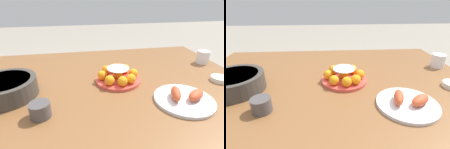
% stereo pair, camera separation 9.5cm
% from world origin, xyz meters
% --- Properties ---
extents(dining_table, '(1.57, 1.09, 0.73)m').
position_xyz_m(dining_table, '(0.00, 0.00, 0.65)').
color(dining_table, brown).
rests_on(dining_table, ground_plane).
extents(cake_plate, '(0.25, 0.25, 0.09)m').
position_xyz_m(cake_plate, '(-0.06, 0.01, 0.76)').
color(cake_plate, '#E04C42').
rests_on(cake_plate, dining_table).
extents(serving_bowl, '(0.28, 0.28, 0.09)m').
position_xyz_m(serving_bowl, '(0.48, 0.07, 0.77)').
color(serving_bowl, '#3D3833').
rests_on(serving_bowl, dining_table).
extents(sauce_bowl, '(0.09, 0.09, 0.02)m').
position_xyz_m(sauce_bowl, '(-0.62, 0.11, 0.74)').
color(sauce_bowl, silver).
rests_on(sauce_bowl, dining_table).
extents(seafood_platter, '(0.27, 0.27, 0.06)m').
position_xyz_m(seafood_platter, '(-0.32, 0.25, 0.74)').
color(seafood_platter, silver).
rests_on(seafood_platter, dining_table).
extents(cup_near, '(0.08, 0.08, 0.09)m').
position_xyz_m(cup_near, '(-0.69, -0.16, 0.77)').
color(cup_near, white).
rests_on(cup_near, dining_table).
extents(cup_far, '(0.08, 0.08, 0.06)m').
position_xyz_m(cup_far, '(0.30, 0.25, 0.76)').
color(cup_far, '#4C4747').
rests_on(cup_far, dining_table).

